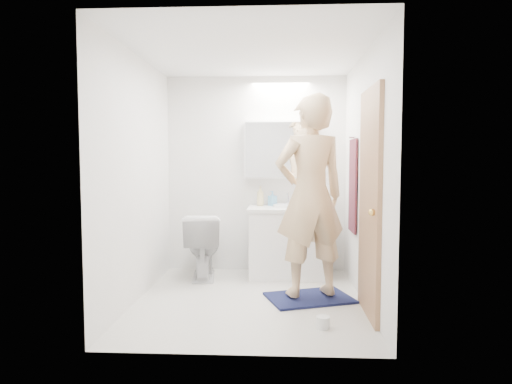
# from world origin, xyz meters

# --- Properties ---
(floor) EXTENTS (2.50, 2.50, 0.00)m
(floor) POSITION_xyz_m (0.00, 0.00, 0.00)
(floor) COLOR silver
(floor) RESTS_ON ground
(ceiling) EXTENTS (2.50, 2.50, 0.00)m
(ceiling) POSITION_xyz_m (0.00, 0.00, 2.40)
(ceiling) COLOR white
(ceiling) RESTS_ON floor
(wall_back) EXTENTS (2.50, 0.00, 2.50)m
(wall_back) POSITION_xyz_m (0.00, 1.25, 1.20)
(wall_back) COLOR white
(wall_back) RESTS_ON floor
(wall_front) EXTENTS (2.50, 0.00, 2.50)m
(wall_front) POSITION_xyz_m (0.00, -1.25, 1.20)
(wall_front) COLOR white
(wall_front) RESTS_ON floor
(wall_left) EXTENTS (0.00, 2.50, 2.50)m
(wall_left) POSITION_xyz_m (-1.10, 0.00, 1.20)
(wall_left) COLOR white
(wall_left) RESTS_ON floor
(wall_right) EXTENTS (0.00, 2.50, 2.50)m
(wall_right) POSITION_xyz_m (1.10, 0.00, 1.20)
(wall_right) COLOR white
(wall_right) RESTS_ON floor
(vanity_cabinet) EXTENTS (0.90, 0.55, 0.78)m
(vanity_cabinet) POSITION_xyz_m (0.39, 0.96, 0.39)
(vanity_cabinet) COLOR white
(vanity_cabinet) RESTS_ON floor
(countertop) EXTENTS (0.95, 0.58, 0.04)m
(countertop) POSITION_xyz_m (0.39, 0.96, 0.80)
(countertop) COLOR white
(countertop) RESTS_ON vanity_cabinet
(sink_basin) EXTENTS (0.36, 0.36, 0.03)m
(sink_basin) POSITION_xyz_m (0.39, 0.99, 0.84)
(sink_basin) COLOR white
(sink_basin) RESTS_ON countertop
(faucet) EXTENTS (0.02, 0.02, 0.16)m
(faucet) POSITION_xyz_m (0.39, 1.19, 0.90)
(faucet) COLOR white
(faucet) RESTS_ON countertop
(medicine_cabinet) EXTENTS (0.88, 0.14, 0.70)m
(medicine_cabinet) POSITION_xyz_m (0.30, 1.18, 1.50)
(medicine_cabinet) COLOR white
(medicine_cabinet) RESTS_ON wall_back
(mirror_panel) EXTENTS (0.84, 0.01, 0.66)m
(mirror_panel) POSITION_xyz_m (0.30, 1.10, 1.50)
(mirror_panel) COLOR silver
(mirror_panel) RESTS_ON medicine_cabinet
(toilet) EXTENTS (0.51, 0.79, 0.76)m
(toilet) POSITION_xyz_m (-0.61, 0.85, 0.38)
(toilet) COLOR white
(toilet) RESTS_ON floor
(bath_rug) EXTENTS (0.94, 0.78, 0.02)m
(bath_rug) POSITION_xyz_m (0.59, 0.07, 0.01)
(bath_rug) COLOR #141B40
(bath_rug) RESTS_ON floor
(person) EXTENTS (0.83, 0.68, 1.96)m
(person) POSITION_xyz_m (0.59, 0.07, 1.03)
(person) COLOR #DCB484
(person) RESTS_ON bath_rug
(door) EXTENTS (0.04, 0.80, 2.00)m
(door) POSITION_xyz_m (1.08, -0.35, 1.00)
(door) COLOR tan
(door) RESTS_ON wall_right
(door_knob) EXTENTS (0.06, 0.06, 0.06)m
(door_knob) POSITION_xyz_m (1.04, -0.65, 0.95)
(door_knob) COLOR gold
(door_knob) RESTS_ON door
(towel) EXTENTS (0.02, 0.42, 1.00)m
(towel) POSITION_xyz_m (1.08, 0.55, 1.10)
(towel) COLOR #131137
(towel) RESTS_ON wall_right
(towel_hook) EXTENTS (0.07, 0.02, 0.02)m
(towel_hook) POSITION_xyz_m (1.07, 0.55, 1.62)
(towel_hook) COLOR silver
(towel_hook) RESTS_ON wall_right
(soap_bottle_a) EXTENTS (0.12, 0.12, 0.24)m
(soap_bottle_a) POSITION_xyz_m (0.06, 1.11, 0.94)
(soap_bottle_a) COLOR tan
(soap_bottle_a) RESTS_ON countertop
(soap_bottle_b) EXTENTS (0.12, 0.12, 0.18)m
(soap_bottle_b) POSITION_xyz_m (0.21, 1.15, 0.91)
(soap_bottle_b) COLOR #63A6D4
(soap_bottle_b) RESTS_ON countertop
(toothbrush_cup) EXTENTS (0.10, 0.10, 0.09)m
(toothbrush_cup) POSITION_xyz_m (0.64, 1.12, 0.86)
(toothbrush_cup) COLOR #3941AD
(toothbrush_cup) RESTS_ON countertop
(toilet_paper_roll) EXTENTS (0.11, 0.11, 0.10)m
(toilet_paper_roll) POSITION_xyz_m (0.65, -0.71, 0.05)
(toilet_paper_roll) COLOR white
(toilet_paper_roll) RESTS_ON floor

